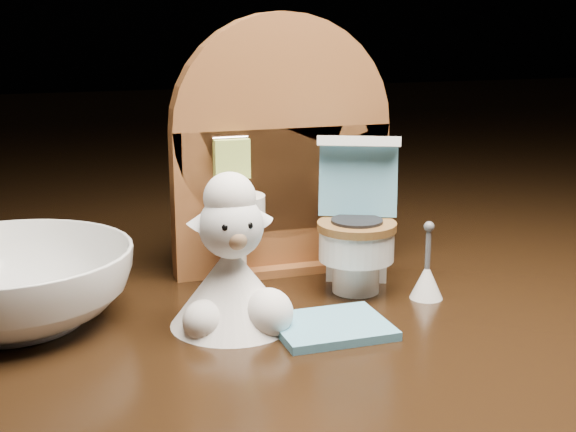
% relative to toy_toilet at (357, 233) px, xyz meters
% --- Properties ---
extents(backdrop_panel, '(0.13, 0.05, 0.15)m').
position_rel_toy_toilet_xyz_m(backdrop_panel, '(-0.03, 0.04, 0.03)').
color(backdrop_panel, brown).
rests_on(backdrop_panel, ground).
extents(toy_toilet, '(0.05, 0.06, 0.09)m').
position_rel_toy_toilet_xyz_m(toy_toilet, '(0.00, 0.00, 0.00)').
color(toy_toilet, white).
rests_on(toy_toilet, ground).
extents(bath_mat, '(0.05, 0.05, 0.00)m').
position_rel_toy_toilet_xyz_m(bath_mat, '(-0.04, -0.06, -0.03)').
color(bath_mat, '#5596B2').
rests_on(bath_mat, ground).
extents(toilet_brush, '(0.02, 0.02, 0.04)m').
position_rel_toy_toilet_xyz_m(toilet_brush, '(0.03, -0.03, -0.02)').
color(toilet_brush, white).
rests_on(toilet_brush, ground).
extents(plush_lamb, '(0.06, 0.06, 0.08)m').
position_rel_toy_toilet_xyz_m(plush_lamb, '(-0.08, -0.03, -0.00)').
color(plush_lamb, white).
rests_on(plush_lamb, ground).
extents(ceramic_bowl, '(0.14, 0.14, 0.04)m').
position_rel_toy_toilet_xyz_m(ceramic_bowl, '(-0.18, 0.00, -0.01)').
color(ceramic_bowl, white).
rests_on(ceramic_bowl, ground).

